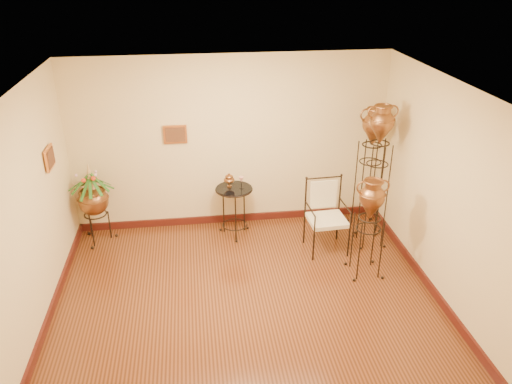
{
  "coord_description": "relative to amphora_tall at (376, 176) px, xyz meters",
  "views": [
    {
      "loc": [
        -0.58,
        -4.93,
        4.14
      ],
      "look_at": [
        0.25,
        1.3,
        1.1
      ],
      "focal_mm": 35.0,
      "sensor_mm": 36.0,
      "label": 1
    }
  ],
  "objects": [
    {
      "name": "amphora_tall",
      "position": [
        0.0,
        0.0,
        0.0
      ],
      "size": [
        0.46,
        0.46,
        2.24
      ],
      "rotation": [
        0.0,
        0.0,
        0.04
      ],
      "color": "black",
      "rests_on": "ground"
    },
    {
      "name": "amphora_short",
      "position": [
        -0.34,
        -0.78,
        -0.41
      ],
      "size": [
        0.5,
        0.5,
        1.47
      ],
      "rotation": [
        0.0,
        0.0,
        -0.13
      ],
      "color": "black",
      "rests_on": "ground"
    },
    {
      "name": "ground",
      "position": [
        -2.07,
        -1.52,
        -1.14
      ],
      "size": [
        5.0,
        5.0,
        0.0
      ],
      "primitive_type": "plane",
      "color": "brown",
      "rests_on": "ground"
    },
    {
      "name": "amphora_mid",
      "position": [
        0.08,
        0.47,
        -0.1
      ],
      "size": [
        0.53,
        0.53,
        2.06
      ],
      "rotation": [
        0.0,
        0.0,
        -0.16
      ],
      "color": "black",
      "rests_on": "ground"
    },
    {
      "name": "side_table",
      "position": [
        -2.07,
        0.53,
        -0.71
      ],
      "size": [
        0.74,
        0.74,
        1.04
      ],
      "rotation": [
        0.0,
        0.0,
        -0.39
      ],
      "color": "black",
      "rests_on": "ground"
    },
    {
      "name": "planter_urn",
      "position": [
        -4.22,
        0.63,
        -0.39
      ],
      "size": [
        0.81,
        0.81,
        1.35
      ],
      "rotation": [
        0.0,
        0.0,
        -0.13
      ],
      "color": "black",
      "rests_on": "ground"
    },
    {
      "name": "room_shell",
      "position": [
        -2.08,
        -1.52,
        0.59
      ],
      "size": [
        5.02,
        5.02,
        2.81
      ],
      "color": "beige",
      "rests_on": "ground"
    },
    {
      "name": "armchair",
      "position": [
        -0.74,
        -0.12,
        -0.58
      ],
      "size": [
        0.66,
        0.62,
        1.12
      ],
      "rotation": [
        0.0,
        0.0,
        0.06
      ],
      "color": "black",
      "rests_on": "ground"
    }
  ]
}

